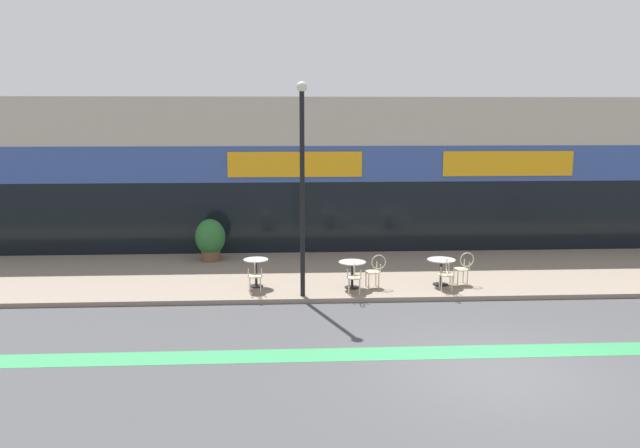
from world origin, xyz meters
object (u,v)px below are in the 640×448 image
(cafe_chair_0_near, at_px, (255,274))
(planter_pot, at_px, (210,239))
(cafe_chair_1_side, at_px, (375,269))
(bistro_table_0, at_px, (256,267))
(lamp_post, at_px, (302,176))
(bistro_table_2, at_px, (441,266))
(cafe_chair_1_near, at_px, (354,275))
(cafe_chair_2_side, at_px, (464,266))
(cafe_chair_2_near, at_px, (447,272))
(bistro_table_1, at_px, (352,269))

(cafe_chair_0_near, height_order, planter_pot, planter_pot)
(cafe_chair_1_side, height_order, planter_pot, planter_pot)
(bistro_table_0, bearing_deg, lamp_post, -37.79)
(bistro_table_2, xyz_separation_m, planter_pot, (-6.67, 3.32, 0.18))
(cafe_chair_0_near, bearing_deg, cafe_chair_1_near, -98.94)
(cafe_chair_2_side, bearing_deg, bistro_table_2, -6.80)
(cafe_chair_1_near, bearing_deg, planter_pot, 54.02)
(cafe_chair_2_near, height_order, lamp_post, lamp_post)
(bistro_table_1, bearing_deg, cafe_chair_0_near, -172.28)
(bistro_table_0, relative_size, cafe_chair_1_near, 0.84)
(cafe_chair_0_near, bearing_deg, cafe_chair_2_near, -94.08)
(planter_pot, bearing_deg, cafe_chair_1_near, -44.46)
(bistro_table_1, xyz_separation_m, cafe_chair_0_near, (-2.59, -0.35, -0.00))
(cafe_chair_2_near, xyz_separation_m, lamp_post, (-3.81, -0.23, 2.60))
(cafe_chair_1_side, xyz_separation_m, planter_pot, (-4.83, 3.48, 0.19))
(cafe_chair_1_near, relative_size, planter_pot, 0.67)
(cafe_chair_1_side, xyz_separation_m, cafe_chair_2_side, (2.47, 0.17, 0.00))
(cafe_chair_0_near, distance_m, cafe_chair_2_side, 5.71)
(cafe_chair_0_near, xyz_separation_m, cafe_chair_1_side, (3.22, 0.36, 0.00))
(bistro_table_2, xyz_separation_m, cafe_chair_1_side, (-1.84, -0.16, -0.00))
(bistro_table_1, relative_size, planter_pot, 0.55)
(cafe_chair_1_side, relative_size, planter_pot, 0.67)
(bistro_table_2, bearing_deg, cafe_chair_2_near, -90.46)
(cafe_chair_2_near, xyz_separation_m, cafe_chair_2_side, (0.63, 0.64, 0.00))
(cafe_chair_1_side, distance_m, planter_pot, 5.95)
(bistro_table_1, bearing_deg, cafe_chair_1_side, 1.03)
(bistro_table_0, distance_m, cafe_chair_2_side, 5.69)
(cafe_chair_0_near, bearing_deg, planter_pot, 19.88)
(bistro_table_0, height_order, bistro_table_2, bistro_table_0)
(bistro_table_2, relative_size, cafe_chair_2_near, 0.85)
(bistro_table_1, relative_size, cafe_chair_2_side, 0.81)
(bistro_table_2, relative_size, cafe_chair_0_near, 0.85)
(cafe_chair_0_near, distance_m, cafe_chair_1_side, 3.24)
(bistro_table_0, height_order, cafe_chair_1_near, cafe_chair_1_near)
(cafe_chair_2_side, bearing_deg, planter_pot, -32.14)
(bistro_table_1, height_order, cafe_chair_1_side, cafe_chair_1_side)
(bistro_table_0, height_order, bistro_table_1, bistro_table_0)
(cafe_chair_1_side, xyz_separation_m, lamp_post, (-1.98, -0.70, 2.60))
(cafe_chair_1_near, xyz_separation_m, cafe_chair_1_side, (0.64, 0.64, 0.00))
(bistro_table_0, bearing_deg, cafe_chair_1_side, -4.67)
(bistro_table_0, distance_m, cafe_chair_0_near, 0.63)
(bistro_table_0, relative_size, cafe_chair_1_side, 0.84)
(cafe_chair_1_side, height_order, cafe_chair_2_near, same)
(bistro_table_1, xyz_separation_m, planter_pot, (-4.20, 3.49, 0.18))
(bistro_table_2, bearing_deg, planter_pot, 153.53)
(cafe_chair_2_side, bearing_deg, cafe_chair_2_near, 37.53)
(lamp_post, bearing_deg, planter_pot, 124.30)
(bistro_table_1, distance_m, bistro_table_2, 2.47)
(bistro_table_0, xyz_separation_m, lamp_post, (1.24, -0.96, 2.57))
(cafe_chair_1_near, relative_size, cafe_chair_1_side, 1.00)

